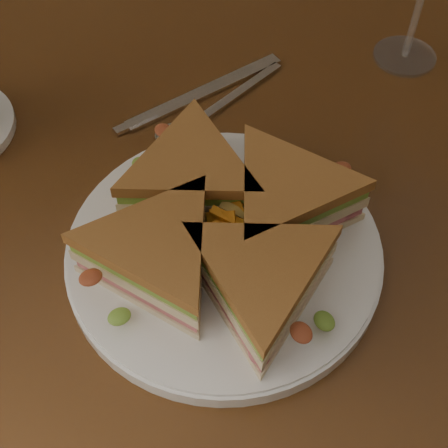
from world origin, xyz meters
name	(u,v)px	position (x,y,z in m)	size (l,w,h in m)	color
ground	(215,424)	(0.00, 0.00, 0.00)	(6.00, 6.00, 0.00)	brown
table	(209,230)	(0.00, 0.00, 0.65)	(1.20, 0.80, 0.75)	#371D0C
plate	(224,252)	(-0.01, -0.10, 0.76)	(0.28, 0.28, 0.02)	white
sandwich_wedges	(224,227)	(-0.01, -0.10, 0.80)	(0.30, 0.30, 0.06)	beige
crisps_mound	(224,230)	(-0.01, -0.10, 0.79)	(0.09, 0.09, 0.05)	orange
spoon	(193,124)	(0.00, 0.07, 0.75)	(0.16, 0.11, 0.01)	silver
knife	(195,97)	(0.01, 0.11, 0.75)	(0.21, 0.09, 0.00)	silver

